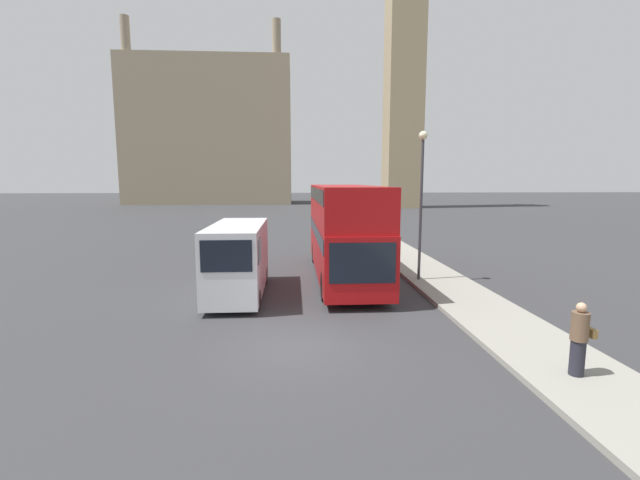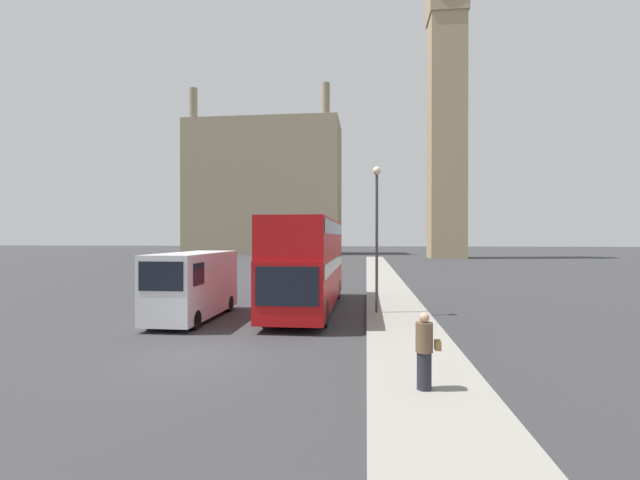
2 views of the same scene
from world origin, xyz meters
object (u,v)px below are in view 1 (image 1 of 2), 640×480
at_px(pedestrian, 579,339).
at_px(street_lamp, 422,185).
at_px(red_double_decker_bus, 344,227).
at_px(white_van, 238,258).
at_px(clock_tower, 405,29).

distance_m(pedestrian, street_lamp, 9.95).
height_order(red_double_decker_bus, white_van, red_double_decker_bus).
relative_size(pedestrian, street_lamp, 0.26).
bearing_deg(red_double_decker_bus, white_van, -146.64).
height_order(red_double_decker_bus, pedestrian, red_double_decker_bus).
xyz_separation_m(clock_tower, pedestrian, (-11.78, -62.37, -27.39)).
distance_m(white_van, street_lamp, 8.25).
relative_size(red_double_decker_bus, pedestrian, 6.55).
relative_size(clock_tower, street_lamp, 8.74).
xyz_separation_m(red_double_decker_bus, white_van, (-4.41, -2.90, -0.88)).
bearing_deg(clock_tower, red_double_decker_bus, -106.91).
bearing_deg(pedestrian, white_van, 137.59).
distance_m(clock_tower, white_van, 64.21).
bearing_deg(white_van, pedestrian, -42.41).
bearing_deg(clock_tower, pedestrian, -100.70).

